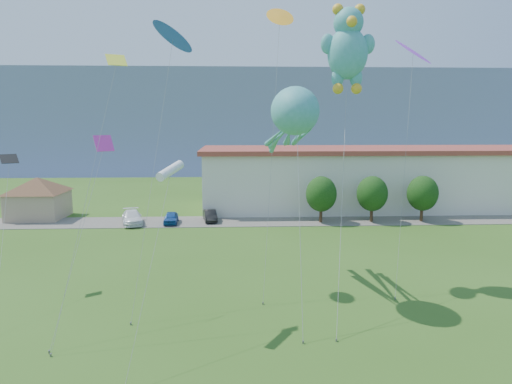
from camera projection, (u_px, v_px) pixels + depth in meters
parking_strip at (235, 221)px, 53.98m from camera, size 70.00×6.00×0.06m
hill_ridge at (235, 120)px, 136.05m from camera, size 160.00×50.00×25.00m
pavilion at (38, 194)px, 55.42m from camera, size 9.20×9.20×5.00m
warehouse at (422, 177)px, 63.42m from camera, size 61.00×15.00×8.20m
tree_near at (321, 194)px, 52.94m from camera, size 3.60×3.60×5.47m
tree_mid at (372, 194)px, 53.21m from camera, size 3.60×3.60×5.47m
tree_far at (423, 193)px, 53.47m from camera, size 3.60×3.60×5.47m
parked_car_white at (132, 217)px, 52.44m from camera, size 3.43×5.58×1.51m
parked_car_blue at (171, 218)px, 52.70m from camera, size 1.70×3.89×1.31m
parked_car_black at (210, 216)px, 53.90m from camera, size 2.00×4.19×1.33m
octopus_kite at (293, 121)px, 29.78m from camera, size 3.06×12.77×13.86m
teddy_bear_kite at (348, 47)px, 32.09m from camera, size 4.61×11.53×19.79m
small_kite_blue at (172, 43)px, 31.27m from camera, size 2.83×8.36×18.16m
small_kite_orange at (279, 23)px, 32.19m from camera, size 2.46×6.51×19.74m
small_kite_yellow at (109, 94)px, 26.00m from camera, size 3.13×6.60×15.64m
small_kite_purple at (413, 57)px, 34.09m from camera, size 3.85×7.25×17.57m
small_kite_white at (170, 172)px, 24.97m from camera, size 1.63×7.95×9.43m
small_kite_black at (8, 175)px, 30.76m from camera, size 3.18×9.09×9.56m
small_kite_pink at (99, 163)px, 27.25m from camera, size 2.21×6.88×10.79m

